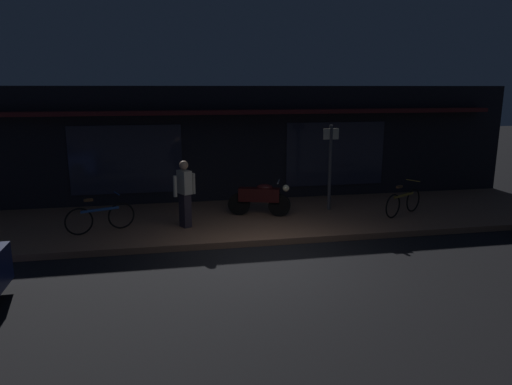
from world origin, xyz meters
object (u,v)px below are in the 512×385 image
(bicycle_extra, at_px, (403,202))
(sign_post, at_px, (330,162))
(person_photographer, at_px, (185,193))
(motorcycle, at_px, (260,198))
(bicycle_parked, at_px, (100,217))

(bicycle_extra, relative_size, sign_post, 0.61)
(bicycle_extra, distance_m, person_photographer, 5.90)
(motorcycle, xyz_separation_m, person_photographer, (-2.04, -0.68, 0.38))
(sign_post, bearing_deg, bicycle_extra, -27.54)
(bicycle_parked, height_order, bicycle_extra, same)
(bicycle_extra, xyz_separation_m, person_photographer, (-5.88, -0.01, 0.52))
(bicycle_parked, bearing_deg, sign_post, 9.10)
(motorcycle, bearing_deg, sign_post, 7.44)
(person_photographer, bearing_deg, bicycle_extra, 0.11)
(bicycle_parked, distance_m, person_photographer, 2.09)
(bicycle_parked, distance_m, bicycle_extra, 7.90)
(bicycle_parked, xyz_separation_m, sign_post, (6.11, 0.98, 1.00))
(motorcycle, height_order, bicycle_extra, motorcycle)
(person_photographer, bearing_deg, sign_post, 13.05)
(person_photographer, distance_m, sign_post, 4.22)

